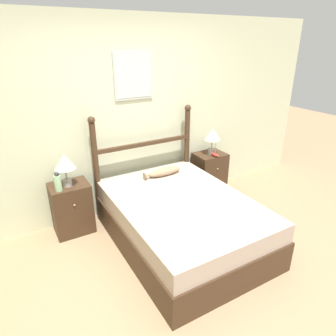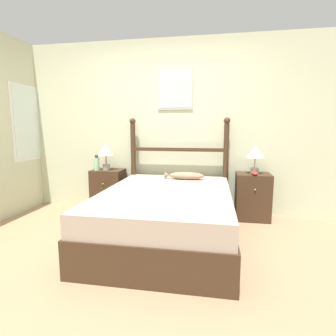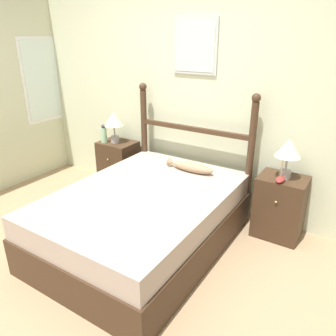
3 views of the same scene
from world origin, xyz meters
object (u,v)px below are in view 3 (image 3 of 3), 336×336
Objects in this scene: bed at (144,219)px; table_lamp_right at (288,150)px; table_lamp_left at (114,121)px; fish_pillow at (191,167)px; nightstand_right at (280,207)px; model_boat at (280,179)px; bottle at (104,134)px; nightstand_left at (119,165)px.

bed is 5.01× the size of table_lamp_right.
fish_pillow is (1.20, -0.16, -0.31)m from table_lamp_left.
bed is 1.52m from table_lamp_right.
nightstand_right is 0.61m from table_lamp_right.
table_lamp_right reaches higher than nightstand_right.
nightstand_right is 2.85× the size of model_boat.
table_lamp_left is 2.14m from model_boat.
nightstand_right is at bearing 39.52° from bed.
bed is at bearing -100.89° from fish_pillow.
fish_pillow is (-0.92, -0.07, -0.05)m from model_boat.
table_lamp_left reaches higher than bottle.
table_lamp_left reaches higher than bed.
nightstand_left reaches higher than bed.
model_boat reaches higher than bed.
nightstand_left is 2.14m from model_boat.
table_lamp_right is 1.00m from fish_pillow.
bed is at bearing -141.14° from table_lamp_right.
table_lamp_right reaches higher than bed.
bottle reaches higher than fish_pillow.
bottle is at bearing 146.99° from bed.
nightstand_right is 1.62× the size of table_lamp_right.
bed is 8.42× the size of bottle.
nightstand_left is at bearing 140.48° from bed.
table_lamp_left is at bearing 177.50° from model_boat.
table_lamp_left is 0.23m from bottle.
fish_pillow is at bearing -168.44° from nightstand_right.
model_boat is at bearing -92.31° from nightstand_right.
nightstand_right is 0.99m from fish_pillow.
table_lamp_right is (1.07, 0.86, 0.65)m from bed.
table_lamp_right is 0.74× the size of fish_pillow.
model_boat is (2.12, -0.09, -0.26)m from table_lamp_left.
fish_pillow is at bearing -7.81° from table_lamp_left.
bottle is 1.04× the size of model_boat.
bed is 1.37m from nightstand_left.
table_lamp_right is at bearing -0.38° from nightstand_left.
bed is 1.37m from nightstand_right.
nightstand_right reaches higher than bed.
nightstand_left is 2.85× the size of model_boat.
table_lamp_right is at bearing 38.86° from bed.
table_lamp_right is at bearing -60.43° from nightstand_right.
table_lamp_right is (2.14, 0.01, 0.00)m from table_lamp_left.
table_lamp_left is (-2.13, -0.02, 0.61)m from nightstand_right.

